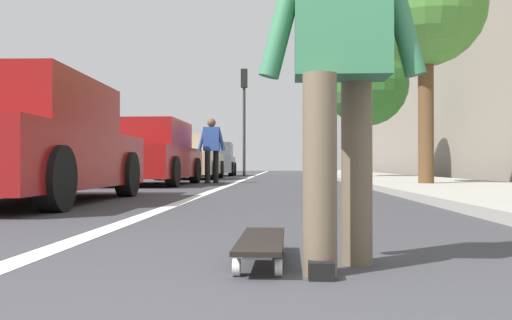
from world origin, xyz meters
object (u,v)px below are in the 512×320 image
parked_car_far (191,158)px  parked_car_end (214,160)px  street_tree_mid (426,9)px  parked_car_near (28,144)px  skateboard (261,242)px  street_tree_far (367,85)px  traffic_light (244,103)px  skater_person (341,51)px  parked_car_mid (149,154)px  pedestrian_distant (212,146)px

parked_car_far → parked_car_end: 5.74m
parked_car_far → street_tree_mid: 10.02m
parked_car_near → parked_car_end: 17.86m
skateboard → street_tree_far: street_tree_far is taller
traffic_light → parked_car_near: bearing=175.2°
skater_person → parked_car_end: 22.19m
parked_car_end → traffic_light: 2.96m
parked_car_far → street_tree_mid: size_ratio=0.95×
street_tree_mid → street_tree_far: size_ratio=1.04×
skateboard → street_tree_far: bearing=-10.4°
parked_car_near → skateboard: bearing=-143.1°
skateboard → traffic_light: (20.99, 1.53, 3.08)m
skater_person → traffic_light: 21.34m
parked_car_mid → parked_car_near: bearing=-179.6°
parked_car_mid → parked_car_end: (11.68, -0.07, -0.02)m
street_tree_mid → pedestrian_distant: street_tree_mid is taller
street_tree_far → pedestrian_distant: bearing=134.3°
parked_car_near → traffic_light: 17.29m
parked_car_end → pedestrian_distant: size_ratio=2.59×
pedestrian_distant → parked_car_end: bearing=6.8°
skateboard → street_tree_far: size_ratio=0.18×
parked_car_near → traffic_light: size_ratio=0.94×
parked_car_near → parked_car_far: size_ratio=0.95×
skateboard → traffic_light: size_ratio=0.18×
skater_person → parked_car_mid: 10.80m
skater_person → street_tree_far: size_ratio=0.36×
skateboard → street_tree_far: 16.70m
street_tree_mid → street_tree_far: street_tree_mid is taller
parked_car_mid → traffic_light: bearing=-7.7°
skater_person → pedestrian_distant: 11.90m
traffic_light → parked_car_far: bearing=163.3°
pedestrian_distant → traffic_light: bearing=-1.2°
skater_person → street_tree_far: street_tree_far is taller
skater_person → street_tree_mid: size_ratio=0.34×
skater_person → pedestrian_distant: bearing=10.0°
parked_car_near → pedestrian_distant: (7.63, -1.23, 0.24)m
street_tree_far → skater_person: bearing=170.8°
parked_car_far → street_tree_far: bearing=-89.2°
traffic_light → pedestrian_distant: size_ratio=2.76×
parked_car_mid → skater_person: bearing=-161.9°
street_tree_mid → street_tree_far: 7.61m
parked_car_mid → pedestrian_distant: pedestrian_distant is taller
traffic_light → street_tree_mid: 13.24m
street_tree_far → pedestrian_distant: street_tree_far is taller
skateboard → parked_car_end: (21.79, 2.94, 0.61)m
parked_car_near → parked_car_mid: parked_car_mid is taller
skater_person → parked_car_far: (16.20, 3.35, -0.23)m
skater_person → parked_car_end: (21.94, 3.28, -0.24)m
parked_car_near → skater_person: bearing=-141.0°
parked_car_mid → parked_car_end: size_ratio=0.99×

